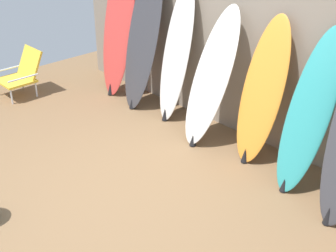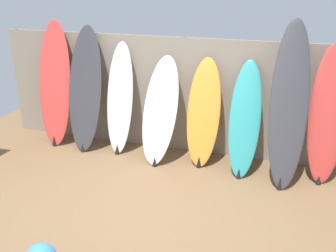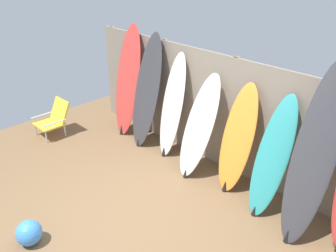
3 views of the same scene
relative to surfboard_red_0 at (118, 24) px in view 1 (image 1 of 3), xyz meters
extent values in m
plane|color=brown|center=(2.08, -1.71, -0.99)|extent=(7.68, 7.68, 0.00)
cube|color=gray|center=(2.08, 0.29, -0.09)|extent=(6.08, 0.04, 1.80)
cylinder|color=slate|center=(-0.80, 0.33, -0.09)|extent=(0.10, 0.10, 1.80)
cylinder|color=slate|center=(0.64, 0.33, -0.09)|extent=(0.10, 0.10, 1.80)
cylinder|color=slate|center=(2.08, 0.33, -0.09)|extent=(0.10, 0.10, 1.80)
ellipsoid|color=#D13D38|center=(0.00, 0.00, 0.01)|extent=(0.59, 0.52, 2.00)
cone|color=black|center=(0.00, -0.20, -0.89)|extent=(0.08, 0.08, 0.17)
ellipsoid|color=#38383D|center=(0.56, -0.04, -0.02)|extent=(0.56, 0.54, 1.94)
cone|color=black|center=(0.56, -0.27, -0.92)|extent=(0.08, 0.08, 0.12)
ellipsoid|color=white|center=(1.13, 0.01, -0.13)|extent=(0.42, 0.47, 1.72)
cone|color=black|center=(1.13, -0.19, -0.90)|extent=(0.08, 0.08, 0.16)
ellipsoid|color=white|center=(1.82, -0.12, -0.21)|extent=(0.62, 0.71, 1.56)
cone|color=black|center=(1.82, -0.39, -0.91)|extent=(0.08, 0.08, 0.13)
ellipsoid|color=orange|center=(2.46, -0.03, -0.21)|extent=(0.49, 0.50, 1.56)
cone|color=black|center=(2.46, -0.24, -0.90)|extent=(0.08, 0.08, 0.16)
ellipsoid|color=teal|center=(3.06, -0.11, -0.20)|extent=(0.45, 0.68, 1.57)
cone|color=black|center=(3.06, -0.39, -0.91)|extent=(0.08, 0.08, 0.13)
cone|color=black|center=(3.61, -0.53, -0.89)|extent=(0.08, 0.08, 0.17)
cylinder|color=silver|center=(-0.68, -1.37, -0.88)|extent=(0.02, 0.02, 0.22)
cylinder|color=silver|center=(-1.09, -0.99, -0.88)|extent=(0.02, 0.02, 0.22)
cylinder|color=silver|center=(-0.68, -0.99, -0.88)|extent=(0.02, 0.02, 0.22)
cube|color=gold|center=(-0.88, -1.18, -0.75)|extent=(0.48, 0.44, 0.03)
cube|color=gold|center=(-0.88, -0.94, -0.56)|extent=(0.46, 0.22, 0.42)
cylinder|color=silver|center=(-1.12, -1.18, -0.65)|extent=(0.02, 0.44, 0.02)
cylinder|color=silver|center=(-0.64, -1.18, -0.65)|extent=(0.02, 0.44, 0.02)
camera|label=1|loc=(5.04, -3.81, 1.71)|focal=50.00mm
camera|label=2|loc=(3.43, -5.06, 1.68)|focal=40.00mm
camera|label=3|loc=(5.06, -3.94, 2.26)|focal=40.00mm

